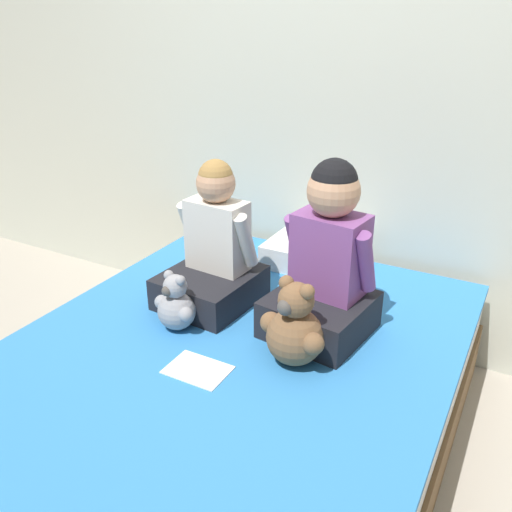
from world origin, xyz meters
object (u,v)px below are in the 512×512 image
object	(u,v)px
child_on_left	(214,252)
teddy_bear_held_by_left_child	(176,305)
bed	(222,408)
pillow_at_headboard	(314,255)
child_on_right	(326,264)
teddy_bear_held_by_right_child	(295,329)
sign_card	(198,370)

from	to	relation	value
child_on_left	teddy_bear_held_by_left_child	xyz separation A→B (m)	(-0.00, -0.26, -0.12)
child_on_left	bed	bearing A→B (deg)	-50.88
teddy_bear_held_by_left_child	pillow_at_headboard	bearing A→B (deg)	85.73
child_on_right	teddy_bear_held_by_right_child	world-z (taller)	child_on_right
child_on_left	child_on_right	size ratio (longest dim) A/B	0.90
child_on_right	teddy_bear_held_by_left_child	distance (m)	0.58
bed	child_on_right	distance (m)	0.66
sign_card	child_on_left	bearing A→B (deg)	115.75
bed	pillow_at_headboard	xyz separation A→B (m)	(0.00, 0.84, 0.29)
teddy_bear_held_by_right_child	pillow_at_headboard	xyz separation A→B (m)	(-0.24, 0.75, -0.08)
child_on_left	pillow_at_headboard	xyz separation A→B (m)	(0.24, 0.50, -0.16)
teddy_bear_held_by_left_child	sign_card	world-z (taller)	teddy_bear_held_by_left_child
bed	teddy_bear_held_by_right_child	size ratio (longest dim) A/B	6.52
child_on_right	teddy_bear_held_by_right_child	bearing A→B (deg)	-83.63
child_on_right	teddy_bear_held_by_left_child	world-z (taller)	child_on_right
child_on_left	child_on_right	distance (m)	0.49
bed	teddy_bear_held_by_left_child	xyz separation A→B (m)	(-0.24, 0.08, 0.33)
child_on_left	teddy_bear_held_by_left_child	world-z (taller)	child_on_left
pillow_at_headboard	sign_card	world-z (taller)	pillow_at_headboard
teddy_bear_held_by_left_child	pillow_at_headboard	distance (m)	0.80
child_on_right	pillow_at_headboard	size ratio (longest dim) A/B	1.48
sign_card	teddy_bear_held_by_left_child	bearing A→B (deg)	139.58
teddy_bear_held_by_left_child	child_on_left	bearing A→B (deg)	102.74
teddy_bear_held_by_right_child	sign_card	xyz separation A→B (m)	(-0.26, -0.20, -0.13)
child_on_left	pillow_at_headboard	bearing A→B (deg)	68.47
bed	child_on_left	world-z (taller)	child_on_left
teddy_bear_held_by_left_child	sign_card	xyz separation A→B (m)	(0.22, -0.19, -0.10)
child_on_right	pillow_at_headboard	world-z (taller)	child_on_right
bed	child_on_right	world-z (taller)	child_on_right
bed	teddy_bear_held_by_left_child	size ratio (longest dim) A/B	8.83
teddy_bear_held_by_left_child	teddy_bear_held_by_right_child	xyz separation A→B (m)	(0.48, 0.01, 0.03)
pillow_at_headboard	sign_card	xyz separation A→B (m)	(-0.02, -0.95, -0.05)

